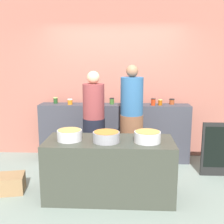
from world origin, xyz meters
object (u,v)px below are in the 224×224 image
Objects in this scene: preserve_jar_5 at (153,102)px; cook_with_tongs at (94,127)px; preserve_jar_0 at (56,100)px; preserve_jar_3 at (130,101)px; preserve_jar_2 at (112,101)px; cooking_pot_center at (106,137)px; chalkboard_sign at (217,149)px; cooking_pot_left at (70,135)px; preserve_jar_7 at (172,102)px; cook_in_cap at (131,125)px; preserve_jar_1 at (70,102)px; cooking_pot_right at (147,137)px; preserve_jar_6 at (160,102)px; preserve_jar_4 at (140,100)px; bread_crate at (8,184)px.

preserve_jar_5 is 1.17m from cook_with_tongs.
preserve_jar_0 is 1.37m from preserve_jar_3.
preserve_jar_2 reaches higher than cooking_pot_center.
preserve_jar_2 is 1.95m from chalkboard_sign.
cooking_pot_left is at bearing -69.48° from preserve_jar_0.
cook_in_cap is (-0.73, -0.63, -0.29)m from preserve_jar_7.
preserve_jar_0 is at bearing 176.16° from preserve_jar_5.
preserve_jar_1 is 0.06× the size of cook_with_tongs.
cooking_pot_right is at bearing -97.93° from preserve_jar_5.
preserve_jar_0 is 1.89m from preserve_jar_6.
preserve_jar_1 is 0.11× the size of chalkboard_sign.
preserve_jar_4 is 1.61m from cooking_pot_center.
bread_crate is at bearing 175.45° from cooking_pot_left.
preserve_jar_4 reaches higher than preserve_jar_1.
preserve_jar_2 is at bearing 158.95° from chalkboard_sign.
cook_in_cap is at bearing 177.39° from chalkboard_sign.
cooking_pot_right reaches higher than bread_crate.
preserve_jar_4 is 1.14× the size of preserve_jar_5.
preserve_jar_3 is 0.41× the size of cooking_pot_right.
preserve_jar_2 is at bearing 110.01° from cooking_pot_right.
preserve_jar_6 is at bearing 0.06° from preserve_jar_1.
bread_crate is (-2.25, -1.31, -0.97)m from preserve_jar_6.
preserve_jar_7 reaches higher than cooking_pot_center.
cook_with_tongs is (-0.26, -0.59, -0.34)m from preserve_jar_2.
cook_in_cap is 1.41m from chalkboard_sign.
preserve_jar_5 is at bearing -159.88° from preserve_jar_7.
preserve_jar_3 is 1.64m from chalkboard_sign.
preserve_jar_1 is 1.92m from cooking_pot_right.
preserve_jar_0 is at bearing 110.52° from cooking_pot_left.
cook_in_cap reaches higher than bread_crate.
preserve_jar_7 is (0.75, 0.13, -0.02)m from preserve_jar_3.
cooking_pot_left and cooking_pot_right have the same top height.
cooking_pot_center is 0.40× the size of chalkboard_sign.
preserve_jar_6 is 0.12× the size of chalkboard_sign.
cooking_pot_center is 0.53m from cooking_pot_right.
cooking_pot_right is at bearing -102.70° from preserve_jar_6.
bread_crate is (-1.40, -1.38, -0.97)m from preserve_jar_2.
preserve_jar_4 reaches higher than preserve_jar_5.
preserve_jar_0 is 0.34× the size of cooking_pot_left.
cooking_pot_left is (0.27, -1.38, -0.22)m from preserve_jar_1.
bread_crate is (-1.74, -0.79, -0.68)m from cook_in_cap.
preserve_jar_1 is 0.97× the size of preserve_jar_6.
cooking_pot_center is (-0.32, -1.40, -0.25)m from preserve_jar_3.
preserve_jar_0 reaches higher than preserve_jar_1.
preserve_jar_1 is 0.06× the size of cook_in_cap.
cooking_pot_right is (0.53, 0.01, 0.00)m from cooking_pot_center.
cooking_pot_right is 1.49m from chalkboard_sign.
preserve_jar_0 is 0.81× the size of preserve_jar_4.
cooking_pot_right is (0.03, -1.50, -0.24)m from preserve_jar_4.
chalkboard_sign is at bearing -21.05° from preserve_jar_2.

